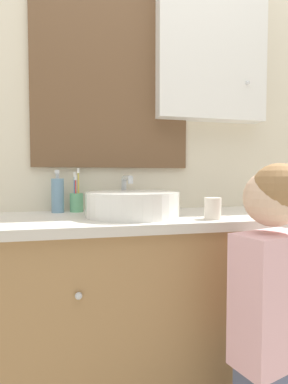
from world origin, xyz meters
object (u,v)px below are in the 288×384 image
(sink_basin, at_px, (133,203))
(drinking_cup, at_px, (213,208))
(toothbrush_holder, at_px, (77,201))
(child_figure, at_px, (270,301))
(teddy_bear, at_px, (269,199))
(soap_dispenser, at_px, (58,195))

(sink_basin, relative_size, drinking_cup, 5.30)
(toothbrush_holder, xyz_separation_m, drinking_cup, (0.50, -0.36, -0.01))
(child_figure, xyz_separation_m, drinking_cup, (-0.06, 0.26, 0.26))
(teddy_bear, bearing_deg, drinking_cup, -159.15)
(sink_basin, bearing_deg, toothbrush_holder, 137.45)
(toothbrush_holder, bearing_deg, sink_basin, -42.55)
(sink_basin, bearing_deg, drinking_cup, -28.99)
(soap_dispenser, bearing_deg, toothbrush_holder, 6.75)
(toothbrush_holder, height_order, child_figure, same)
(child_figure, bearing_deg, sink_basin, 129.23)
(toothbrush_holder, height_order, drinking_cup, toothbrush_holder)
(sink_basin, relative_size, child_figure, 0.44)
(soap_dispenser, relative_size, teddy_bear, 1.42)
(child_figure, height_order, teddy_bear, child_figure)
(teddy_bear, bearing_deg, soap_dispenser, 166.53)
(soap_dispenser, height_order, child_figure, child_figure)
(toothbrush_holder, xyz_separation_m, soap_dispenser, (-0.08, -0.01, 0.03))
(sink_basin, relative_size, teddy_bear, 3.21)
(soap_dispenser, xyz_separation_m, child_figure, (0.65, -0.61, -0.29))
(child_figure, distance_m, drinking_cup, 0.37)
(child_figure, height_order, drinking_cup, child_figure)
(child_figure, distance_m, teddy_bear, 0.55)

